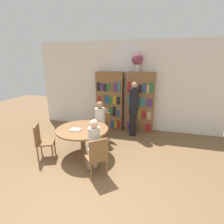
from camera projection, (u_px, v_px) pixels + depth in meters
name	position (u px, v px, depth m)	size (l,w,h in m)	color
ground_plane	(84.00, 201.00, 3.04)	(16.00, 16.00, 0.00)	brown
wall_back	(126.00, 86.00, 6.03)	(6.40, 0.07, 3.00)	silver
bookshelf_left	(110.00, 101.00, 6.12)	(0.93, 0.34, 2.00)	brown
bookshelf_right	(140.00, 103.00, 5.85)	(0.93, 0.34, 2.00)	brown
flower_vase	(137.00, 61.00, 5.51)	(0.36, 0.36, 0.57)	#B7AD9E
reading_table	(82.00, 133.00, 4.40)	(1.30, 1.30, 0.72)	brown
chair_near_camera	(42.00, 140.00, 4.29)	(0.53, 0.53, 0.88)	brown
chair_left_side	(103.00, 125.00, 5.27)	(0.48, 0.48, 0.88)	brown
chair_far_side	(97.00, 155.00, 3.58)	(0.56, 0.56, 0.88)	brown
seated_reader_left	(99.00, 120.00, 5.06)	(0.35, 0.41, 1.24)	beige
seated_reader_right	(94.00, 143.00, 3.68)	(0.39, 0.40, 1.22)	beige
librarian_standing	(134.00, 104.00, 5.41)	(0.28, 0.55, 1.74)	black
open_book_on_table	(76.00, 130.00, 4.25)	(0.24, 0.18, 0.03)	silver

